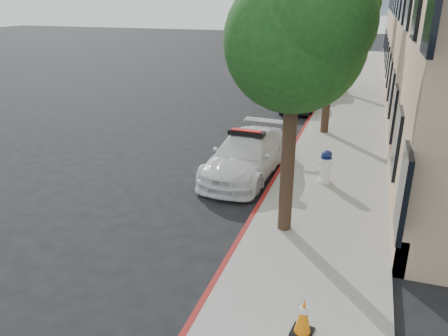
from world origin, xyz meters
name	(u,v)px	position (x,y,z in m)	size (l,w,h in m)	color
ground	(198,184)	(0.00, 0.00, 0.00)	(120.00, 120.00, 0.00)	black
sidewalk	(349,111)	(3.60, 10.00, 0.07)	(3.20, 50.00, 0.15)	gray
curb_strip	(316,109)	(2.06, 10.00, 0.07)	(0.12, 50.00, 0.15)	maroon
tree_near	(296,41)	(2.93, -2.01, 4.27)	(2.92, 2.82, 5.62)	black
tree_mid	(334,24)	(2.93, 5.99, 4.16)	(2.77, 2.64, 5.43)	black
tree_far	(349,11)	(2.93, 13.99, 4.39)	(3.10, 3.00, 5.81)	black
police_car	(246,155)	(1.10, 1.16, 0.64)	(2.02, 4.46, 1.42)	white
parked_car_mid	(298,96)	(1.20, 10.00, 0.65)	(1.54, 3.83, 1.31)	black
parked_car_far	(309,81)	(1.20, 13.53, 0.75)	(1.60, 4.58, 1.51)	#152035
fire_hydrant	(326,167)	(3.47, 0.96, 0.61)	(0.39, 0.37, 0.95)	white
traffic_cone	(303,316)	(3.82, -5.21, 0.47)	(0.38, 0.38, 0.64)	black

